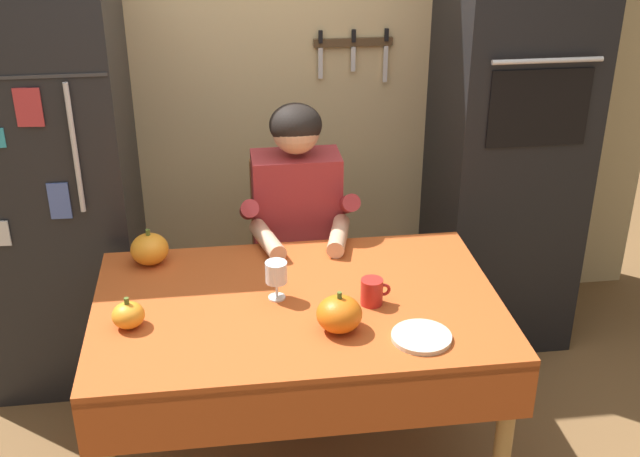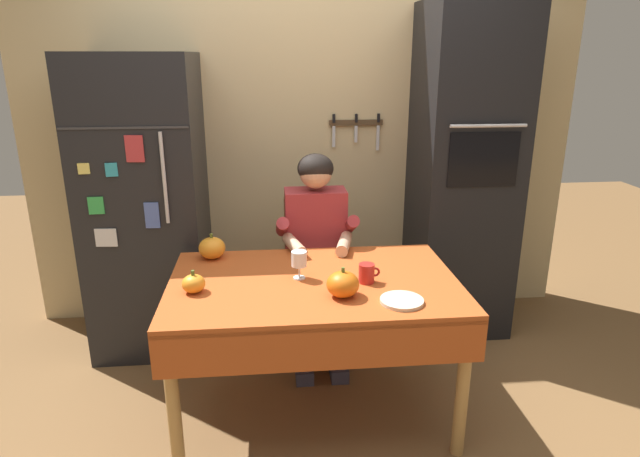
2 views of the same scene
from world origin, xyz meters
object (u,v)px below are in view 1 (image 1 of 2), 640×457
chair_behind_person (294,255)px  wine_glass (276,274)px  refrigerator (49,178)px  coffee_mug (372,292)px  pumpkin_small (150,249)px  serving_tray (421,337)px  pumpkin_large (128,315)px  pumpkin_medium (339,314)px  wall_oven (509,120)px  dining_table (298,325)px  seated_person (298,228)px

chair_behind_person → wine_glass: 0.82m
refrigerator → chair_behind_person: (1.02, -0.09, -0.39)m
coffee_mug → pumpkin_small: bearing=152.6°
serving_tray → coffee_mug: bearing=116.0°
pumpkin_large → pumpkin_medium: (0.68, -0.11, 0.02)m
refrigerator → wall_oven: bearing=1.1°
dining_table → pumpkin_medium: (0.12, -0.17, 0.14)m
dining_table → wine_glass: size_ratio=9.98×
coffee_mug → wine_glass: 0.33m
dining_table → chair_behind_person: bearing=85.1°
dining_table → coffee_mug: (0.25, -0.03, 0.13)m
wall_oven → chair_behind_person: 1.13m
seated_person → wine_glass: size_ratio=8.87×
dining_table → pumpkin_medium: bearing=-56.4°
wall_oven → seated_person: wall_oven is taller
pumpkin_medium → pumpkin_small: size_ratio=1.05×
refrigerator → wine_glass: size_ratio=12.83×
chair_behind_person → coffee_mug: bearing=-77.4°
dining_table → coffee_mug: bearing=-6.5°
refrigerator → serving_tray: (1.32, -1.15, -0.15)m
dining_table → wine_glass: 0.20m
chair_behind_person → pumpkin_large: 1.10m
dining_table → seated_person: seated_person is taller
pumpkin_large → wall_oven: bearing=31.5°
wine_glass → serving_tray: 0.54m
coffee_mug → serving_tray: coffee_mug is taller
wall_oven → seated_person: (-0.98, -0.32, -0.31)m
wine_glass → serving_tray: (0.43, -0.31, -0.09)m
wine_glass → pumpkin_medium: size_ratio=0.94×
serving_tray → chair_behind_person: bearing=105.8°
pumpkin_large → serving_tray: size_ratio=0.56×
refrigerator → pumpkin_medium: size_ratio=12.09×
refrigerator → coffee_mug: (1.20, -0.91, -0.11)m
pumpkin_large → pumpkin_medium: 0.69m
pumpkin_small → coffee_mug: bearing=-27.4°
chair_behind_person → wine_glass: bearing=-100.4°
pumpkin_medium → serving_tray: pumpkin_medium is taller
wall_oven → wine_glass: bearing=-142.1°
coffee_mug → pumpkin_small: 0.87m
seated_person → serving_tray: (0.30, -0.87, 0.01)m
seated_person → wine_glass: bearing=-103.8°
seated_person → wine_glass: (-0.14, -0.55, 0.10)m
seated_person → coffee_mug: 0.66m
refrigerator → pumpkin_small: bearing=-49.8°
chair_behind_person → pumpkin_medium: chair_behind_person is taller
dining_table → wine_glass: (-0.07, 0.05, 0.18)m
seated_person → pumpkin_small: seated_person is taller
refrigerator → wine_glass: 1.21m
wall_oven → chair_behind_person: (-0.98, -0.13, -0.54)m
wine_glass → pumpkin_medium: same height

